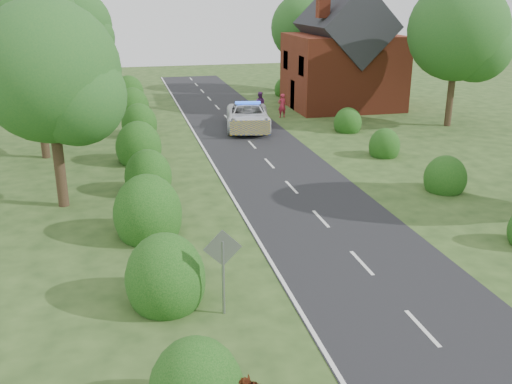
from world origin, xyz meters
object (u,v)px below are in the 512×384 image
object	(u,v)px
road_sign	(223,260)
pedestrian_red	(282,106)
police_van	(248,116)
pedestrian_purple	(260,104)

from	to	relation	value
road_sign	pedestrian_red	size ratio (longest dim) A/B	1.48
road_sign	police_van	size ratio (longest dim) A/B	0.40
pedestrian_purple	pedestrian_red	bearing A→B (deg)	174.07
police_van	pedestrian_red	xyz separation A→B (m)	(3.18, 2.99, 0.03)
police_van	pedestrian_purple	bearing A→B (deg)	75.81
police_van	road_sign	bearing A→B (deg)	-94.13
pedestrian_red	pedestrian_purple	size ratio (longest dim) A/B	0.96
road_sign	pedestrian_red	distance (m)	26.75
pedestrian_red	police_van	bearing A→B (deg)	34.52
road_sign	police_van	world-z (taller)	road_sign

